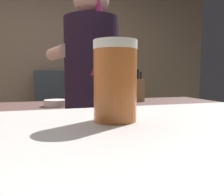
{
  "coord_description": "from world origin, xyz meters",
  "views": [
    {
      "loc": [
        -0.13,
        -1.35,
        1.14
      ],
      "look_at": [
        0.06,
        -0.75,
        1.08
      ],
      "focal_mm": 37.66,
      "sensor_mm": 36.0,
      "label": 1
    }
  ],
  "objects": [
    {
      "name": "wall_back",
      "position": [
        0.0,
        2.2,
        1.35
      ],
      "size": [
        5.2,
        0.1,
        2.7
      ],
      "primitive_type": "cube",
      "color": "gray",
      "rests_on": "ground"
    },
    {
      "name": "mixing_bowl",
      "position": [
        -0.01,
        0.45,
        0.94
      ],
      "size": [
        0.18,
        0.18,
        0.05
      ],
      "primitive_type": "cylinder",
      "color": "silver",
      "rests_on": "prep_counter"
    },
    {
      "name": "bottle_vinegar",
      "position": [
        0.51,
        1.97,
        1.31
      ],
      "size": [
        0.07,
        0.07,
        0.24
      ],
      "color": "#3B519A",
      "rests_on": "back_shelf"
    },
    {
      "name": "back_shelf",
      "position": [
        0.29,
        1.92,
        0.61
      ],
      "size": [
        0.93,
        0.36,
        1.21
      ],
      "primitive_type": "cube",
      "color": "#313C43",
      "rests_on": "ground"
    },
    {
      "name": "chefs_knife",
      "position": [
        0.47,
        0.5,
        0.92
      ],
      "size": [
        0.24,
        0.07,
        0.01
      ],
      "primitive_type": "cube",
      "rotation": [
        0.0,
        0.0,
        0.18
      ],
      "color": "silver",
      "rests_on": "prep_counter"
    },
    {
      "name": "bottle_hot_sauce",
      "position": [
        0.67,
        1.96,
        1.31
      ],
      "size": [
        0.06,
        0.06,
        0.25
      ],
      "color": "#D7CC88",
      "rests_on": "back_shelf"
    },
    {
      "name": "bottle_soy",
      "position": [
        0.32,
        1.9,
        1.3
      ],
      "size": [
        0.07,
        0.07,
        0.23
      ],
      "color": "#C9D07F",
      "rests_on": "back_shelf"
    },
    {
      "name": "pint_glass_near",
      "position": [
        0.0,
        -0.96,
        1.13
      ],
      "size": [
        0.08,
        0.08,
        0.14
      ],
      "color": "#BA632D",
      "rests_on": "bar_counter"
    },
    {
      "name": "bartender",
      "position": [
        0.2,
        0.1,
        1.0
      ],
      "size": [
        0.48,
        0.54,
        1.72
      ],
      "rotation": [
        0.0,
        0.0,
        1.78
      ],
      "color": "#2E2D30",
      "rests_on": "ground"
    },
    {
      "name": "prep_counter",
      "position": [
        0.35,
        0.55,
        0.46
      ],
      "size": [
        2.1,
        0.6,
        0.91
      ],
      "primitive_type": "cube",
      "color": "brown",
      "rests_on": "ground"
    },
    {
      "name": "knife_block",
      "position": [
        0.72,
        0.58,
        1.02
      ],
      "size": [
        0.1,
        0.08,
        0.28
      ],
      "color": "olive",
      "rests_on": "prep_counter"
    }
  ]
}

